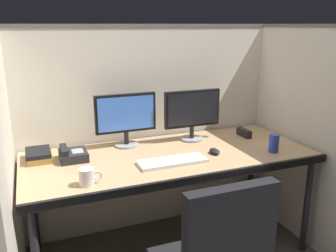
{
  "coord_description": "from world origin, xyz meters",
  "views": [
    {
      "loc": [
        -0.84,
        -1.77,
        1.57
      ],
      "look_at": [
        0.0,
        0.35,
        0.92
      ],
      "focal_mm": 38.12,
      "sensor_mm": 36.0,
      "label": 1
    }
  ],
  "objects_px": {
    "coffee_mug": "(87,177)",
    "book_stack": "(39,155)",
    "desk_phone": "(72,155)",
    "red_stapler": "(244,133)",
    "monitor_right": "(192,112)",
    "computer_mouse": "(215,151)",
    "monitor_left": "(126,116)",
    "keyboard_main": "(172,162)",
    "desk": "(171,161)",
    "soda_can": "(274,143)"
  },
  "relations": [
    {
      "from": "coffee_mug",
      "to": "book_stack",
      "type": "height_order",
      "value": "coffee_mug"
    },
    {
      "from": "desk_phone",
      "to": "red_stapler",
      "type": "distance_m",
      "value": 1.29
    },
    {
      "from": "monitor_right",
      "to": "book_stack",
      "type": "height_order",
      "value": "monitor_right"
    },
    {
      "from": "monitor_right",
      "to": "computer_mouse",
      "type": "xyz_separation_m",
      "value": [
        0.01,
        -0.33,
        -0.2
      ]
    },
    {
      "from": "monitor_right",
      "to": "coffee_mug",
      "type": "height_order",
      "value": "monitor_right"
    },
    {
      "from": "monitor_left",
      "to": "book_stack",
      "type": "xyz_separation_m",
      "value": [
        -0.59,
        -0.06,
        -0.18
      ]
    },
    {
      "from": "keyboard_main",
      "to": "desk",
      "type": "bearing_deg",
      "value": 70.32
    },
    {
      "from": "keyboard_main",
      "to": "red_stapler",
      "type": "xyz_separation_m",
      "value": [
        0.72,
        0.31,
        0.02
      ]
    },
    {
      "from": "keyboard_main",
      "to": "coffee_mug",
      "type": "relative_size",
      "value": 3.41
    },
    {
      "from": "monitor_right",
      "to": "coffee_mug",
      "type": "xyz_separation_m",
      "value": [
        -0.85,
        -0.5,
        -0.17
      ]
    },
    {
      "from": "monitor_left",
      "to": "book_stack",
      "type": "relative_size",
      "value": 2.02
    },
    {
      "from": "desk",
      "to": "keyboard_main",
      "type": "bearing_deg",
      "value": -109.68
    },
    {
      "from": "coffee_mug",
      "to": "keyboard_main",
      "type": "bearing_deg",
      "value": 12.73
    },
    {
      "from": "book_stack",
      "to": "keyboard_main",
      "type": "bearing_deg",
      "value": -25.41
    },
    {
      "from": "red_stapler",
      "to": "monitor_left",
      "type": "bearing_deg",
      "value": 172.75
    },
    {
      "from": "keyboard_main",
      "to": "soda_can",
      "type": "height_order",
      "value": "soda_can"
    },
    {
      "from": "coffee_mug",
      "to": "soda_can",
      "type": "bearing_deg",
      "value": 2.77
    },
    {
      "from": "monitor_right",
      "to": "book_stack",
      "type": "distance_m",
      "value": 1.09
    },
    {
      "from": "monitor_left",
      "to": "coffee_mug",
      "type": "relative_size",
      "value": 3.41
    },
    {
      "from": "computer_mouse",
      "to": "monitor_right",
      "type": "bearing_deg",
      "value": 92.24
    },
    {
      "from": "soda_can",
      "to": "coffee_mug",
      "type": "bearing_deg",
      "value": -177.23
    },
    {
      "from": "computer_mouse",
      "to": "coffee_mug",
      "type": "height_order",
      "value": "coffee_mug"
    },
    {
      "from": "keyboard_main",
      "to": "red_stapler",
      "type": "distance_m",
      "value": 0.79
    },
    {
      "from": "desk",
      "to": "monitor_left",
      "type": "relative_size",
      "value": 4.42
    },
    {
      "from": "keyboard_main",
      "to": "desk_phone",
      "type": "xyz_separation_m",
      "value": [
        -0.57,
        0.29,
        0.02
      ]
    },
    {
      "from": "keyboard_main",
      "to": "book_stack",
      "type": "xyz_separation_m",
      "value": [
        -0.77,
        0.36,
        0.02
      ]
    },
    {
      "from": "computer_mouse",
      "to": "red_stapler",
      "type": "relative_size",
      "value": 0.64
    },
    {
      "from": "monitor_left",
      "to": "coffee_mug",
      "type": "distance_m",
      "value": 0.68
    },
    {
      "from": "desk_phone",
      "to": "desk",
      "type": "bearing_deg",
      "value": -13.17
    },
    {
      "from": "desk",
      "to": "coffee_mug",
      "type": "bearing_deg",
      "value": -155.78
    },
    {
      "from": "desk",
      "to": "soda_can",
      "type": "bearing_deg",
      "value": -17.42
    },
    {
      "from": "monitor_left",
      "to": "desk_phone",
      "type": "distance_m",
      "value": 0.45
    },
    {
      "from": "desk",
      "to": "desk_phone",
      "type": "distance_m",
      "value": 0.64
    },
    {
      "from": "keyboard_main",
      "to": "desk_phone",
      "type": "relative_size",
      "value": 2.26
    },
    {
      "from": "computer_mouse",
      "to": "book_stack",
      "type": "bearing_deg",
      "value": 164.13
    },
    {
      "from": "monitor_right",
      "to": "red_stapler",
      "type": "bearing_deg",
      "value": -9.56
    },
    {
      "from": "monitor_left",
      "to": "book_stack",
      "type": "distance_m",
      "value": 0.62
    },
    {
      "from": "computer_mouse",
      "to": "desk_phone",
      "type": "distance_m",
      "value": 0.92
    },
    {
      "from": "keyboard_main",
      "to": "soda_can",
      "type": "bearing_deg",
      "value": -4.98
    },
    {
      "from": "soda_can",
      "to": "red_stapler",
      "type": "relative_size",
      "value": 0.81
    },
    {
      "from": "desk_phone",
      "to": "monitor_left",
      "type": "bearing_deg",
      "value": 19.26
    },
    {
      "from": "keyboard_main",
      "to": "coffee_mug",
      "type": "distance_m",
      "value": 0.56
    },
    {
      "from": "red_stapler",
      "to": "soda_can",
      "type": "bearing_deg",
      "value": -91.7
    },
    {
      "from": "monitor_left",
      "to": "coffee_mug",
      "type": "bearing_deg",
      "value": -123.65
    },
    {
      "from": "keyboard_main",
      "to": "computer_mouse",
      "type": "distance_m",
      "value": 0.33
    },
    {
      "from": "book_stack",
      "to": "desk",
      "type": "bearing_deg",
      "value": -15.01
    },
    {
      "from": "coffee_mug",
      "to": "desk_phone",
      "type": "relative_size",
      "value": 0.66
    },
    {
      "from": "desk",
      "to": "book_stack",
      "type": "height_order",
      "value": "book_stack"
    },
    {
      "from": "red_stapler",
      "to": "coffee_mug",
      "type": "bearing_deg",
      "value": -161.02
    },
    {
      "from": "monitor_right",
      "to": "soda_can",
      "type": "xyz_separation_m",
      "value": [
        0.4,
        -0.44,
        -0.15
      ]
    }
  ]
}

